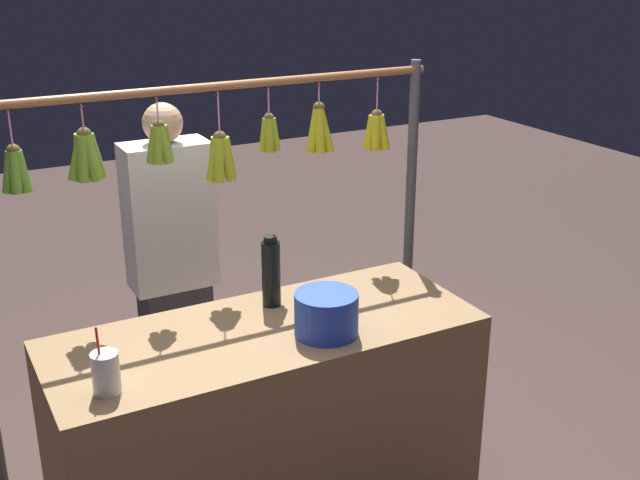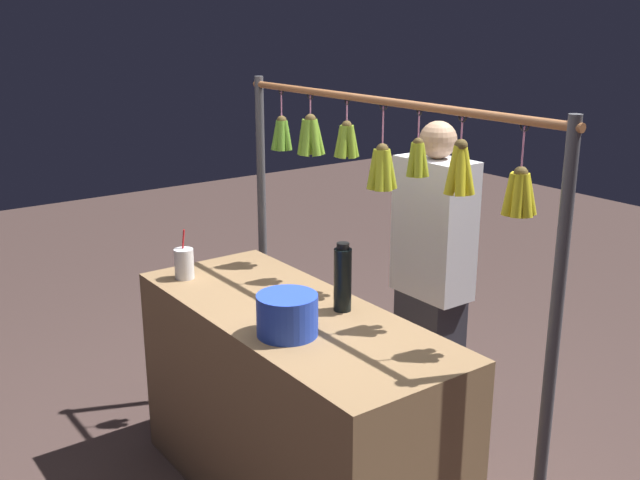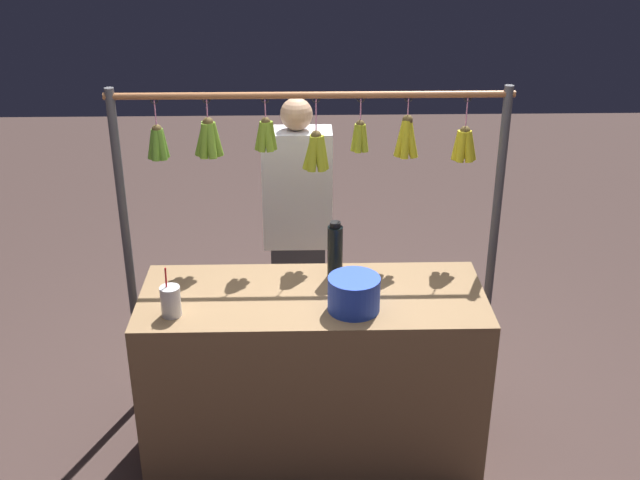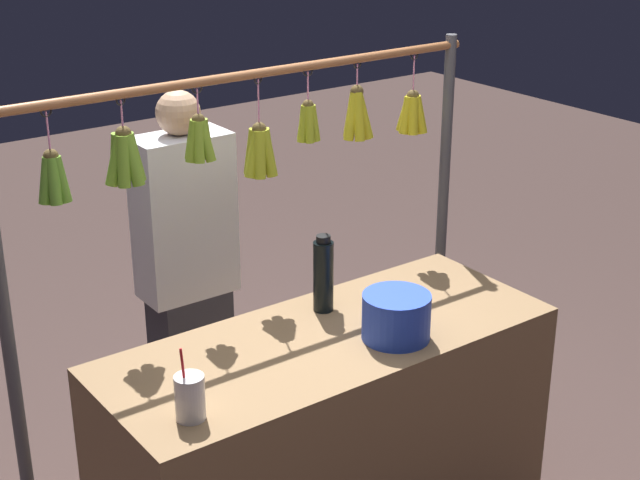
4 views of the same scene
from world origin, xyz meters
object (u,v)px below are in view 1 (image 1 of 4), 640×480
object	(u,v)px
drink_cup	(106,373)
vendor_person	(173,278)
water_bottle	(271,272)
blue_bucket	(326,314)

from	to	relation	value
drink_cup	vendor_person	xyz separation A→B (m)	(-0.54, -1.01, -0.18)
water_bottle	drink_cup	xyz separation A→B (m)	(0.72, 0.34, -0.07)
blue_bucket	vendor_person	distance (m)	1.03
drink_cup	vendor_person	world-z (taller)	vendor_person
water_bottle	vendor_person	size ratio (longest dim) A/B	0.18
drink_cup	water_bottle	bearing A→B (deg)	-154.72
water_bottle	vendor_person	xyz separation A→B (m)	(0.18, -0.67, -0.24)
drink_cup	vendor_person	size ratio (longest dim) A/B	0.14
blue_bucket	water_bottle	bearing A→B (deg)	-77.46
blue_bucket	drink_cup	distance (m)	0.79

